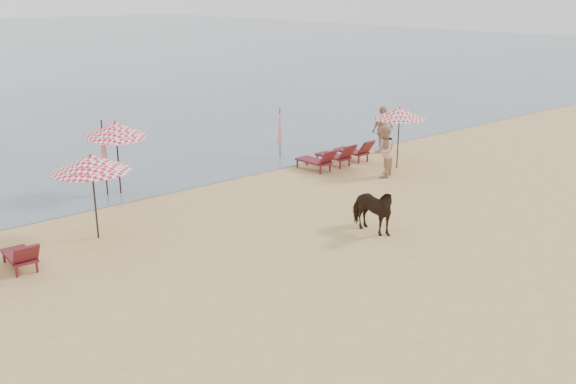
{
  "coord_description": "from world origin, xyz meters",
  "views": [
    {
      "loc": [
        -10.66,
        -7.81,
        6.38
      ],
      "look_at": [
        0.0,
        5.0,
        1.1
      ],
      "focal_mm": 40.0,
      "sensor_mm": 36.0,
      "label": 1
    }
  ],
  "objects_px": {
    "umbrella_open_right": "(400,113)",
    "beachgoer_right_b": "(383,129)",
    "lounger_cluster_right": "(337,155)",
    "umbrella_closed_left": "(104,149)",
    "umbrella_open_left_b": "(116,129)",
    "cow": "(371,210)",
    "lounger_cluster_left": "(0,260)",
    "beachgoer_right_a": "(384,151)",
    "umbrella_open_left_a": "(91,163)",
    "umbrella_closed_right": "(280,127)"
  },
  "relations": [
    {
      "from": "lounger_cluster_right",
      "to": "umbrella_open_left_b",
      "type": "bearing_deg",
      "value": 162.21
    },
    {
      "from": "lounger_cluster_left",
      "to": "lounger_cluster_right",
      "type": "bearing_deg",
      "value": 11.49
    },
    {
      "from": "umbrella_closed_right",
      "to": "beachgoer_right_b",
      "type": "bearing_deg",
      "value": -28.79
    },
    {
      "from": "umbrella_closed_right",
      "to": "beachgoer_right_a",
      "type": "xyz_separation_m",
      "value": [
        1.06,
        -4.5,
        -0.29
      ]
    },
    {
      "from": "beachgoer_right_a",
      "to": "umbrella_open_left_b",
      "type": "bearing_deg",
      "value": -55.45
    },
    {
      "from": "umbrella_open_left_a",
      "to": "umbrella_closed_right",
      "type": "xyz_separation_m",
      "value": [
        9.21,
        3.59,
        -0.86
      ]
    },
    {
      "from": "lounger_cluster_right",
      "to": "umbrella_closed_right",
      "type": "distance_m",
      "value": 2.65
    },
    {
      "from": "umbrella_open_left_b",
      "to": "cow",
      "type": "bearing_deg",
      "value": -70.1
    },
    {
      "from": "umbrella_closed_left",
      "to": "cow",
      "type": "distance_m",
      "value": 8.83
    },
    {
      "from": "umbrella_open_right",
      "to": "beachgoer_right_a",
      "type": "distance_m",
      "value": 1.79
    },
    {
      "from": "umbrella_open_right",
      "to": "beachgoer_right_b",
      "type": "relative_size",
      "value": 1.2
    },
    {
      "from": "lounger_cluster_left",
      "to": "beachgoer_right_b",
      "type": "height_order",
      "value": "beachgoer_right_b"
    },
    {
      "from": "lounger_cluster_left",
      "to": "umbrella_open_left_b",
      "type": "xyz_separation_m",
      "value": [
        4.93,
        4.01,
        1.78
      ]
    },
    {
      "from": "umbrella_open_right",
      "to": "beachgoer_right_b",
      "type": "distance_m",
      "value": 2.64
    },
    {
      "from": "umbrella_closed_right",
      "to": "cow",
      "type": "relative_size",
      "value": 1.27
    },
    {
      "from": "umbrella_open_left_b",
      "to": "beachgoer_right_b",
      "type": "bearing_deg",
      "value": -14.84
    },
    {
      "from": "umbrella_open_left_b",
      "to": "lounger_cluster_left",
      "type": "bearing_deg",
      "value": -146.93
    },
    {
      "from": "lounger_cluster_right",
      "to": "umbrella_open_right",
      "type": "xyz_separation_m",
      "value": [
        1.5,
        -1.65,
        1.65
      ]
    },
    {
      "from": "umbrella_open_right",
      "to": "beachgoer_right_a",
      "type": "xyz_separation_m",
      "value": [
        -1.3,
        -0.48,
        -1.13
      ]
    },
    {
      "from": "umbrella_closed_right",
      "to": "beachgoer_right_b",
      "type": "height_order",
      "value": "umbrella_closed_right"
    },
    {
      "from": "beachgoer_right_a",
      "to": "cow",
      "type": "bearing_deg",
      "value": 10.42
    },
    {
      "from": "umbrella_closed_right",
      "to": "umbrella_open_left_b",
      "type": "bearing_deg",
      "value": -176.92
    },
    {
      "from": "umbrella_open_left_b",
      "to": "umbrella_closed_left",
      "type": "distance_m",
      "value": 0.76
    },
    {
      "from": "lounger_cluster_right",
      "to": "umbrella_closed_right",
      "type": "height_order",
      "value": "umbrella_closed_right"
    },
    {
      "from": "umbrella_open_right",
      "to": "beachgoer_right_a",
      "type": "relative_size",
      "value": 1.23
    },
    {
      "from": "umbrella_open_left_b",
      "to": "cow",
      "type": "distance_m",
      "value": 8.61
    },
    {
      "from": "lounger_cluster_right",
      "to": "beachgoer_right_a",
      "type": "bearing_deg",
      "value": -88.36
    },
    {
      "from": "umbrella_open_left_a",
      "to": "umbrella_closed_left",
      "type": "bearing_deg",
      "value": 41.89
    },
    {
      "from": "umbrella_open_left_a",
      "to": "cow",
      "type": "distance_m",
      "value": 7.51
    },
    {
      "from": "lounger_cluster_left",
      "to": "lounger_cluster_right",
      "type": "distance_m",
      "value": 12.96
    },
    {
      "from": "umbrella_closed_left",
      "to": "beachgoer_right_a",
      "type": "xyz_separation_m",
      "value": [
        8.46,
        -4.26,
        -0.59
      ]
    },
    {
      "from": "umbrella_open_right",
      "to": "umbrella_closed_left",
      "type": "distance_m",
      "value": 10.48
    },
    {
      "from": "lounger_cluster_left",
      "to": "umbrella_open_right",
      "type": "xyz_separation_m",
      "value": [
        14.3,
        0.37,
        1.69
      ]
    },
    {
      "from": "umbrella_closed_left",
      "to": "lounger_cluster_left",
      "type": "bearing_deg",
      "value": -137.57
    },
    {
      "from": "umbrella_open_left_a",
      "to": "umbrella_closed_right",
      "type": "bearing_deg",
      "value": 1.56
    },
    {
      "from": "cow",
      "to": "beachgoer_right_b",
      "type": "distance_m",
      "value": 9.2
    },
    {
      "from": "beachgoer_right_b",
      "to": "umbrella_closed_right",
      "type": "bearing_deg",
      "value": -27.2
    },
    {
      "from": "umbrella_open_right",
      "to": "umbrella_closed_left",
      "type": "relative_size",
      "value": 0.93
    },
    {
      "from": "umbrella_open_left_a",
      "to": "umbrella_closed_left",
      "type": "xyz_separation_m",
      "value": [
        1.81,
        3.36,
        -0.55
      ]
    },
    {
      "from": "umbrella_closed_left",
      "to": "beachgoer_right_a",
      "type": "distance_m",
      "value": 9.49
    },
    {
      "from": "lounger_cluster_right",
      "to": "beachgoer_right_a",
      "type": "height_order",
      "value": "beachgoer_right_a"
    },
    {
      "from": "lounger_cluster_right",
      "to": "umbrella_open_left_a",
      "type": "bearing_deg",
      "value": -176.66
    },
    {
      "from": "beachgoer_right_a",
      "to": "umbrella_open_left_a",
      "type": "bearing_deg",
      "value": -33.42
    },
    {
      "from": "lounger_cluster_right",
      "to": "umbrella_closed_left",
      "type": "xyz_separation_m",
      "value": [
        -8.26,
        2.13,
        1.11
      ]
    },
    {
      "from": "umbrella_closed_right",
      "to": "beachgoer_right_a",
      "type": "distance_m",
      "value": 4.63
    },
    {
      "from": "umbrella_open_left_a",
      "to": "umbrella_open_left_b",
      "type": "distance_m",
      "value": 3.9
    },
    {
      "from": "lounger_cluster_right",
      "to": "umbrella_open_right",
      "type": "bearing_deg",
      "value": -51.43
    },
    {
      "from": "lounger_cluster_left",
      "to": "umbrella_closed_left",
      "type": "xyz_separation_m",
      "value": [
        4.54,
        4.15,
        1.15
      ]
    },
    {
      "from": "cow",
      "to": "beachgoer_right_a",
      "type": "height_order",
      "value": "beachgoer_right_a"
    },
    {
      "from": "umbrella_open_left_a",
      "to": "umbrella_open_left_b",
      "type": "bearing_deg",
      "value": 35.8
    }
  ]
}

